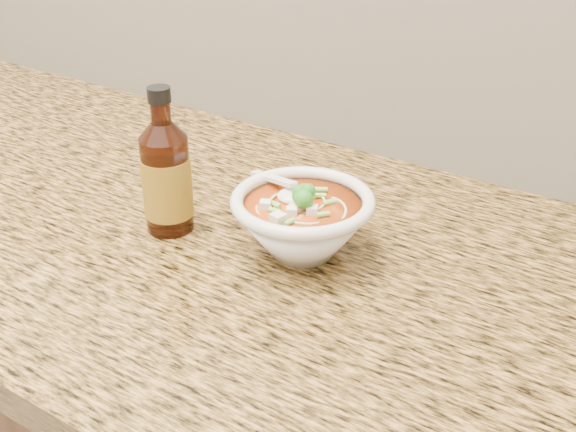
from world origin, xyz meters
The scene contains 4 objects.
cabinet centered at (0.00, 1.68, 0.43)m, with size 4.00×0.65×0.86m, color #392311.
counter_slab centered at (0.00, 1.68, 0.88)m, with size 4.00×0.68×0.04m, color #AA773E.
soup_bowl centered at (0.38, 1.68, 0.94)m, with size 0.18×0.17×0.09m.
hot_sauce_bottle centered at (0.21, 1.64, 0.97)m, with size 0.07×0.07×0.18m.
Camera 1 is at (0.76, 1.06, 1.35)m, focal length 45.00 mm.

